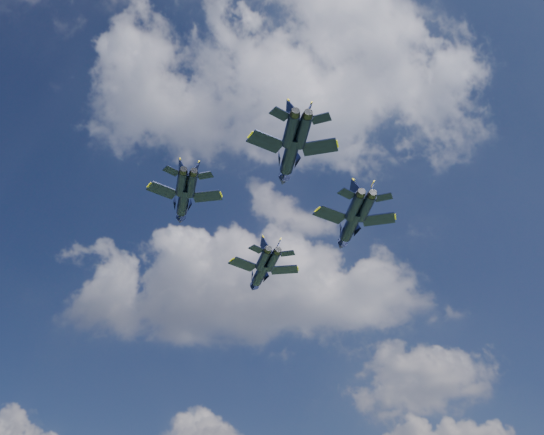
% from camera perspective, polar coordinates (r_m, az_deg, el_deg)
% --- Properties ---
extents(jet_lead, '(11.85, 16.43, 3.89)m').
position_cam_1_polar(jet_lead, '(108.16, -1.11, -5.31)').
color(jet_lead, black).
extents(jet_left, '(11.10, 15.21, 3.59)m').
position_cam_1_polar(jet_left, '(95.40, -8.35, 1.45)').
color(jet_left, black).
extents(jet_right, '(13.21, 17.83, 4.20)m').
position_cam_1_polar(jet_right, '(99.86, 7.37, -0.83)').
color(jet_right, black).
extents(jet_slot, '(12.23, 16.46, 3.87)m').
position_cam_1_polar(jet_slot, '(83.79, 1.67, 5.77)').
color(jet_slot, black).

